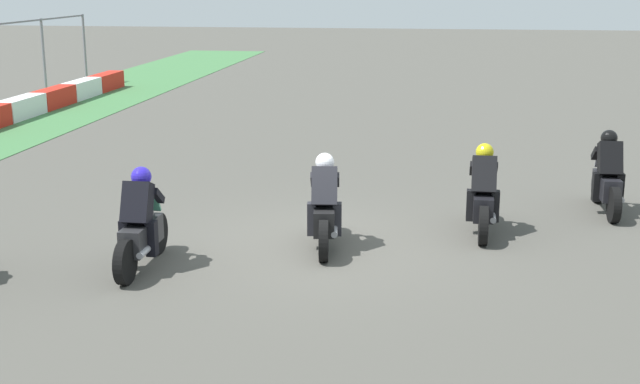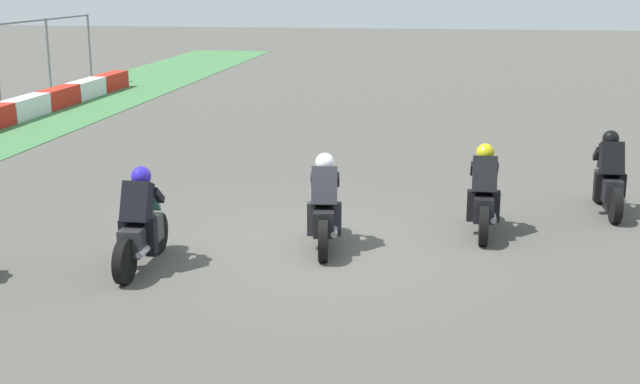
% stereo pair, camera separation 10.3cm
% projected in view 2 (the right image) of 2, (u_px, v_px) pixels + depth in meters
% --- Properties ---
extents(ground_plane, '(120.00, 120.00, 0.00)m').
position_uv_depth(ground_plane, '(321.00, 244.00, 13.75)').
color(ground_plane, '#4C4A44').
extents(rider_lane_a, '(2.04, 0.54, 1.51)m').
position_uv_depth(rider_lane_a, '(609.00, 180.00, 15.46)').
color(rider_lane_a, black).
rests_on(rider_lane_a, ground_plane).
extents(rider_lane_b, '(2.04, 0.54, 1.51)m').
position_uv_depth(rider_lane_b, '(484.00, 197.00, 14.24)').
color(rider_lane_b, black).
rests_on(rider_lane_b, ground_plane).
extents(rider_lane_c, '(2.04, 0.58, 1.51)m').
position_uv_depth(rider_lane_c, '(325.00, 209.00, 13.48)').
color(rider_lane_c, black).
rests_on(rider_lane_c, ground_plane).
extents(rider_lane_d, '(2.04, 0.54, 1.51)m').
position_uv_depth(rider_lane_d, '(141.00, 227.00, 12.53)').
color(rider_lane_d, black).
rests_on(rider_lane_d, ground_plane).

